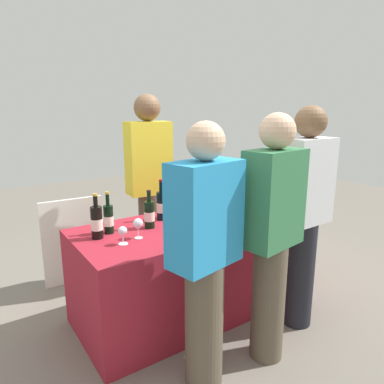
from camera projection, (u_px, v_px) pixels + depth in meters
ground_plane at (192, 308)px, 2.98m from camera, size 12.00×12.00×0.00m
tasting_table at (192, 266)px, 2.89m from camera, size 1.84×0.83×0.75m
wine_bottle_0 at (97, 222)px, 2.44m from camera, size 0.08×0.08×0.32m
wine_bottle_1 at (109, 219)px, 2.54m from camera, size 0.07×0.07×0.31m
wine_bottle_2 at (149, 214)px, 2.66m from camera, size 0.08×0.08×0.29m
wine_bottle_3 at (161, 205)px, 2.85m from camera, size 0.08×0.08×0.33m
wine_bottle_4 at (179, 204)px, 2.94m from camera, size 0.07×0.07×0.31m
wine_bottle_5 at (191, 202)px, 2.98m from camera, size 0.08×0.08×0.32m
wine_bottle_6 at (205, 202)px, 2.97m from camera, size 0.08×0.08×0.31m
wine_bottle_7 at (229, 197)px, 3.18m from camera, size 0.08×0.08×0.30m
wine_glass_0 at (123, 232)px, 2.34m from camera, size 0.07×0.07×0.12m
wine_glass_1 at (138, 224)px, 2.44m from camera, size 0.07×0.07×0.14m
wine_glass_2 at (226, 214)px, 2.69m from camera, size 0.06×0.06×0.14m
ice_bucket at (246, 202)px, 3.05m from camera, size 0.22×0.22×0.20m
server_pouring at (149, 183)px, 3.25m from camera, size 0.41×0.25×1.76m
guest_0 at (205, 252)px, 1.99m from camera, size 0.45×0.30×1.58m
guest_1 at (272, 233)px, 2.21m from camera, size 0.42×0.28×1.62m
guest_2 at (304, 212)px, 2.58m from camera, size 0.40×0.23×1.66m
menu_board at (74, 241)px, 3.35m from camera, size 0.57×0.05×0.82m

